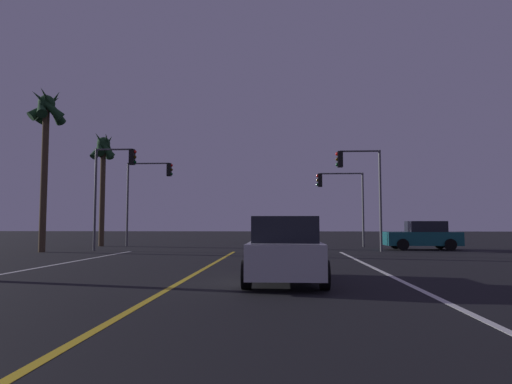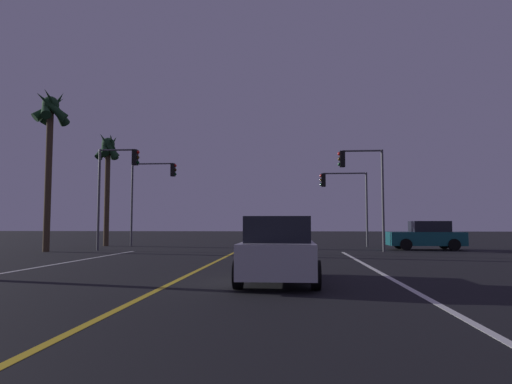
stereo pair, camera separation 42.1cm
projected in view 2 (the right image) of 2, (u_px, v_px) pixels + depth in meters
lane_edge_right at (425, 297)px, 9.39m from camera, size 0.16×30.75×0.01m
lane_center_divider at (149, 294)px, 9.85m from camera, size 0.16×30.75×0.01m
car_crossing_side at (426, 236)px, 27.08m from camera, size 4.30×2.02×1.70m
car_lead_same_lane at (278, 251)px, 11.87m from camera, size 2.02×4.30×1.70m
traffic_light_near_right at (362, 177)px, 25.38m from camera, size 2.52×0.36×5.66m
traffic_light_near_left at (117, 176)px, 26.49m from camera, size 2.44×0.36×5.89m
traffic_light_far_right at (343, 191)px, 30.86m from camera, size 3.20×0.36×5.01m
traffic_light_far_left at (153, 184)px, 31.93m from camera, size 3.23×0.36×5.81m
palm_tree_left_mid at (50, 122)px, 25.61m from camera, size 2.17×2.27×9.12m
palm_tree_left_far at (108, 156)px, 32.18m from camera, size 1.84×1.94×8.04m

